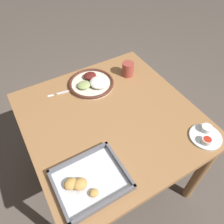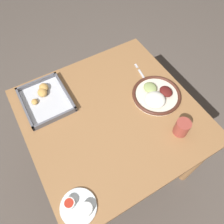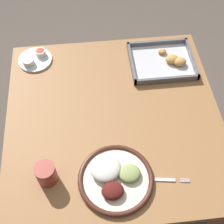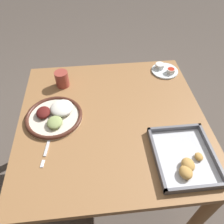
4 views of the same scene
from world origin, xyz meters
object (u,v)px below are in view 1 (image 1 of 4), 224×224
(drinking_cup, at_px, (128,69))
(saucer_plate, at_px, (206,136))
(dinner_plate, at_px, (92,83))
(fork, at_px, (65,92))
(baking_tray, at_px, (88,181))

(drinking_cup, bearing_deg, saucer_plate, 96.31)
(dinner_plate, height_order, fork, dinner_plate)
(saucer_plate, bearing_deg, baking_tray, -7.60)
(dinner_plate, bearing_deg, fork, -7.30)
(dinner_plate, xyz_separation_m, drinking_cup, (-0.25, 0.03, 0.03))
(baking_tray, bearing_deg, drinking_cup, -135.76)
(saucer_plate, xyz_separation_m, drinking_cup, (0.07, -0.62, 0.03))
(fork, distance_m, saucer_plate, 0.82)
(fork, bearing_deg, saucer_plate, 134.21)
(baking_tray, relative_size, drinking_cup, 3.33)
(saucer_plate, distance_m, drinking_cup, 0.62)
(fork, distance_m, drinking_cup, 0.42)
(saucer_plate, height_order, drinking_cup, drinking_cup)
(baking_tray, bearing_deg, dinner_plate, -118.23)
(baking_tray, bearing_deg, saucer_plate, 172.40)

